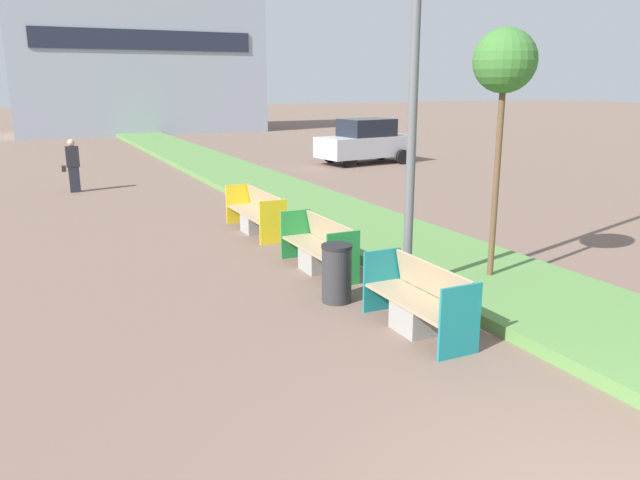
{
  "coord_description": "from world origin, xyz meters",
  "views": [
    {
      "loc": [
        -3.79,
        -2.64,
        3.35
      ],
      "look_at": [
        0.9,
        7.11,
        0.6
      ],
      "focal_mm": 35.0,
      "sensor_mm": 36.0,
      "label": 1
    }
  ],
  "objects_px": {
    "bench_teal_frame": "(419,306)",
    "bench_green_frame": "(319,251)",
    "parked_car_distant": "(366,142)",
    "bench_yellow_frame": "(257,216)",
    "litter_bin": "(337,273)",
    "sapling_tree_near": "(504,65)",
    "pedestrian_walking": "(73,166)"
  },
  "relations": [
    {
      "from": "bench_teal_frame",
      "to": "bench_green_frame",
      "type": "bearing_deg",
      "value": 89.97
    },
    {
      "from": "bench_green_frame",
      "to": "parked_car_distant",
      "type": "height_order",
      "value": "parked_car_distant"
    },
    {
      "from": "bench_yellow_frame",
      "to": "litter_bin",
      "type": "bearing_deg",
      "value": -95.54
    },
    {
      "from": "bench_green_frame",
      "to": "sapling_tree_near",
      "type": "bearing_deg",
      "value": -41.75
    },
    {
      "from": "bench_green_frame",
      "to": "parked_car_distant",
      "type": "relative_size",
      "value": 0.46
    },
    {
      "from": "bench_teal_frame",
      "to": "parked_car_distant",
      "type": "distance_m",
      "value": 18.38
    },
    {
      "from": "bench_green_frame",
      "to": "pedestrian_walking",
      "type": "relative_size",
      "value": 1.23
    },
    {
      "from": "litter_bin",
      "to": "pedestrian_walking",
      "type": "relative_size",
      "value": 0.56
    },
    {
      "from": "bench_green_frame",
      "to": "pedestrian_walking",
      "type": "distance_m",
      "value": 11.38
    },
    {
      "from": "litter_bin",
      "to": "bench_green_frame",
      "type": "bearing_deg",
      "value": 73.57
    },
    {
      "from": "bench_teal_frame",
      "to": "bench_green_frame",
      "type": "relative_size",
      "value": 0.94
    },
    {
      "from": "parked_car_distant",
      "to": "bench_yellow_frame",
      "type": "bearing_deg",
      "value": -138.27
    },
    {
      "from": "bench_teal_frame",
      "to": "bench_green_frame",
      "type": "height_order",
      "value": "same"
    },
    {
      "from": "bench_green_frame",
      "to": "bench_yellow_frame",
      "type": "xyz_separation_m",
      "value": [
        0.0,
        3.34,
        0.01
      ]
    },
    {
      "from": "sapling_tree_near",
      "to": "bench_yellow_frame",
      "type": "bearing_deg",
      "value": 112.76
    },
    {
      "from": "litter_bin",
      "to": "sapling_tree_near",
      "type": "relative_size",
      "value": 0.22
    },
    {
      "from": "litter_bin",
      "to": "parked_car_distant",
      "type": "bearing_deg",
      "value": 58.7
    },
    {
      "from": "bench_teal_frame",
      "to": "parked_car_distant",
      "type": "height_order",
      "value": "parked_car_distant"
    },
    {
      "from": "bench_yellow_frame",
      "to": "pedestrian_walking",
      "type": "xyz_separation_m",
      "value": [
        -3.28,
        7.55,
        0.46
      ]
    },
    {
      "from": "bench_teal_frame",
      "to": "bench_green_frame",
      "type": "distance_m",
      "value": 3.17
    },
    {
      "from": "bench_yellow_frame",
      "to": "pedestrian_walking",
      "type": "bearing_deg",
      "value": 113.51
    },
    {
      "from": "bench_teal_frame",
      "to": "parked_car_distant",
      "type": "relative_size",
      "value": 0.43
    },
    {
      "from": "sapling_tree_near",
      "to": "pedestrian_walking",
      "type": "xyz_separation_m",
      "value": [
        -5.53,
        12.89,
        -2.78
      ]
    },
    {
      "from": "sapling_tree_near",
      "to": "parked_car_distant",
      "type": "height_order",
      "value": "sapling_tree_near"
    },
    {
      "from": "bench_teal_frame",
      "to": "litter_bin",
      "type": "distance_m",
      "value": 1.63
    },
    {
      "from": "sapling_tree_near",
      "to": "pedestrian_walking",
      "type": "relative_size",
      "value": 2.54
    },
    {
      "from": "litter_bin",
      "to": "parked_car_distant",
      "type": "distance_m",
      "value": 17.26
    },
    {
      "from": "pedestrian_walking",
      "to": "parked_car_distant",
      "type": "bearing_deg",
      "value": 10.78
    },
    {
      "from": "bench_green_frame",
      "to": "parked_car_distant",
      "type": "xyz_separation_m",
      "value": [
        8.49,
        13.13,
        0.55
      ]
    },
    {
      "from": "bench_teal_frame",
      "to": "sapling_tree_near",
      "type": "relative_size",
      "value": 0.46
    },
    {
      "from": "litter_bin",
      "to": "bench_yellow_frame",
      "type": "bearing_deg",
      "value": 84.46
    },
    {
      "from": "pedestrian_walking",
      "to": "litter_bin",
      "type": "bearing_deg",
      "value": -77.36
    }
  ]
}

